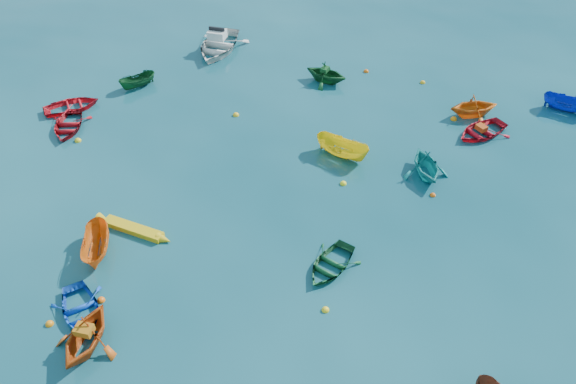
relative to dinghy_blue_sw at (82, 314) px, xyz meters
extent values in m
plane|color=#0A3A49|center=(9.65, 0.67, 0.00)|extent=(160.00, 160.00, 0.00)
imported|color=blue|center=(0.00, 0.00, 0.00)|extent=(3.05, 3.58, 0.63)
imported|color=#CA5113|center=(0.45, -1.60, 0.00)|extent=(3.52, 3.75, 1.58)
imported|color=yellow|center=(13.18, 8.60, 0.00)|extent=(3.19, 3.08, 1.25)
imported|color=#13542B|center=(10.75, 0.76, 0.00)|extent=(3.60, 3.63, 0.62)
imported|color=teal|center=(17.19, 6.32, 0.00)|extent=(2.52, 2.91, 1.50)
imported|color=red|center=(-2.21, 15.96, 0.00)|extent=(3.82, 3.16, 0.69)
imported|color=orange|center=(0.42, 3.35, 0.00)|extent=(1.20, 3.06, 1.17)
imported|color=#124D22|center=(14.02, 16.64, 0.00)|extent=(3.71, 3.65, 1.48)
imported|color=red|center=(21.71, 9.30, 0.00)|extent=(4.02, 3.50, 0.70)
imported|color=#0D24AA|center=(27.93, 10.80, 0.00)|extent=(3.05, 2.63, 1.14)
imported|color=#A50D15|center=(-2.19, 13.84, 0.00)|extent=(2.71, 3.52, 0.68)
imported|color=orange|center=(21.98, 11.22, 0.00)|extent=(2.96, 2.55, 1.55)
imported|color=#114922|center=(1.76, 18.01, 0.00)|extent=(2.66, 2.00, 0.97)
imported|color=silver|center=(7.30, 22.23, 0.00)|extent=(5.43, 6.16, 1.66)
cube|color=#B96A13|center=(0.47, -1.55, 0.95)|extent=(0.82, 0.73, 0.33)
cube|color=#124B1F|center=(13.94, 16.70, 0.88)|extent=(0.71, 0.73, 0.28)
cube|color=#B03E12|center=(21.61, 9.26, 0.49)|extent=(0.65, 0.73, 0.29)
sphere|color=orange|center=(-1.24, -0.33, 0.00)|extent=(0.34, 0.34, 0.34)
sphere|color=yellow|center=(10.04, -1.50, 0.00)|extent=(0.33, 0.33, 0.33)
sphere|color=#E95A0C|center=(17.02, 4.62, 0.00)|extent=(0.30, 0.30, 0.30)
sphere|color=yellow|center=(-1.51, 12.48, 0.00)|extent=(0.38, 0.38, 0.38)
sphere|color=#F65E0D|center=(0.74, 0.55, 0.00)|extent=(0.35, 0.35, 0.35)
sphere|color=yellow|center=(12.70, 6.27, 0.00)|extent=(0.35, 0.35, 0.35)
sphere|color=orange|center=(20.72, 11.00, 0.00)|extent=(0.39, 0.39, 0.39)
sphere|color=yellow|center=(7.74, 13.62, 0.00)|extent=(0.39, 0.39, 0.39)
sphere|color=orange|center=(17.02, 17.45, 0.00)|extent=(0.36, 0.36, 0.36)
sphere|color=gold|center=(20.33, 15.41, 0.00)|extent=(0.35, 0.35, 0.35)
camera|label=1|loc=(6.15, -15.30, 19.27)|focal=35.00mm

